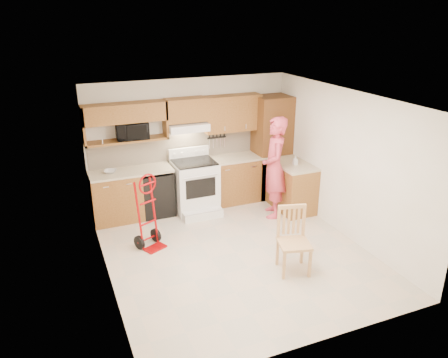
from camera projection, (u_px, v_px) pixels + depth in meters
floor at (236, 253)px, 7.10m from camera, size 4.00×4.50×0.02m
ceiling at (237, 98)px, 6.20m from camera, size 4.00×4.50×0.02m
wall_back at (190, 142)px, 8.60m from camera, size 4.00×0.02×2.50m
wall_front at (322, 251)px, 4.70m from camera, size 4.00×0.02×2.50m
wall_left at (101, 201)px, 5.93m from camera, size 0.02×4.50×2.50m
wall_right at (345, 164)px, 7.37m from camera, size 0.02×4.50×2.50m
backsplash at (190, 145)px, 8.60m from camera, size 3.92×0.03×0.55m
lower_cab_left at (116, 197)px, 8.07m from camera, size 0.90×0.60×0.90m
dishwasher at (156, 193)px, 8.34m from camera, size 0.60×0.60×0.85m
lower_cab_right at (234, 180)px, 8.92m from camera, size 1.14×0.60×0.90m
countertop_left at (131, 171)px, 8.01m from camera, size 1.50×0.63×0.04m
countertop_right at (235, 158)px, 8.75m from camera, size 1.14×0.63×0.04m
cab_return_right at (292, 187)px, 8.54m from camera, size 0.60×1.00×0.90m
countertop_return at (293, 164)px, 8.37m from camera, size 0.63×1.00×0.04m
pantry_tall at (271, 147)px, 9.00m from camera, size 0.70×0.60×2.10m
upper_cab_left at (125, 113)px, 7.74m from camera, size 1.50×0.33×0.34m
upper_shelf_mw at (127, 140)px, 7.93m from camera, size 1.50×0.33×0.04m
upper_cab_center at (186, 110)px, 8.16m from camera, size 0.76×0.33×0.44m
upper_cab_right at (232, 113)px, 8.55m from camera, size 1.14×0.33×0.70m
range_hood at (187, 127)px, 8.22m from camera, size 0.76×0.46×0.14m
knife_strip at (217, 141)px, 8.76m from camera, size 0.40×0.05×0.29m
microwave at (132, 130)px, 7.90m from camera, size 0.57×0.40×0.31m
range at (196, 182)px, 8.38m from camera, size 0.81×1.06×1.19m
person at (274, 168)px, 8.08m from camera, size 0.67×0.81×1.91m
hand_truck at (150, 215)px, 7.06m from camera, size 0.59×0.57×1.16m
dining_chair at (294, 241)px, 6.43m from camera, size 0.56×0.59×1.00m
soap_bottle at (295, 160)px, 8.27m from camera, size 0.08×0.09×0.17m
bowl at (110, 172)px, 7.86m from camera, size 0.29×0.29×0.05m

